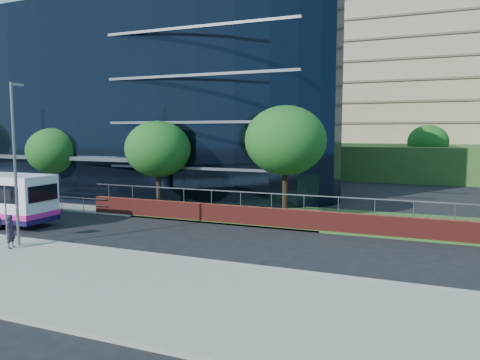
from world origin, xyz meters
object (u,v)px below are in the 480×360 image
at_px(tree_far_b, 54,151).
at_px(tree_far_c, 158,149).
at_px(tree_far_d, 286,140).
at_px(streetlight_east, 15,159).
at_px(tree_dist_e, 428,142).
at_px(pedestrian, 11,231).
at_px(street_sign, 6,202).

height_order(tree_far_b, tree_far_c, tree_far_c).
relative_size(tree_far_b, tree_far_c, 0.93).
xyz_separation_m(tree_far_b, tree_far_d, (19.00, 0.50, 0.98)).
relative_size(tree_far_d, streetlight_east, 0.93).
relative_size(tree_dist_e, streetlight_east, 0.81).
bearing_deg(tree_far_c, tree_far_d, 6.34).
distance_m(tree_far_d, pedestrian, 16.66).
bearing_deg(tree_far_c, pedestrian, -93.84).
bearing_deg(tree_far_b, pedestrian, -53.19).
distance_m(street_sign, streetlight_east, 2.80).
bearing_deg(streetlight_east, tree_far_c, 84.89).
relative_size(street_sign, tree_far_b, 0.46).
bearing_deg(street_sign, tree_far_d, 45.22).
bearing_deg(tree_far_c, streetlight_east, -95.11).
height_order(street_sign, pedestrian, street_sign).
relative_size(street_sign, tree_far_c, 0.43).
relative_size(street_sign, streetlight_east, 0.35).
bearing_deg(streetlight_east, tree_far_d, 50.60).
xyz_separation_m(street_sign, tree_dist_e, (19.50, 41.59, 2.39)).
bearing_deg(streetlight_east, tree_dist_e, 66.89).
relative_size(street_sign, tree_dist_e, 0.43).
bearing_deg(tree_dist_e, streetlight_east, -113.11).
distance_m(street_sign, tree_far_c, 11.14).
distance_m(tree_far_b, pedestrian, 15.71).
relative_size(tree_far_b, streetlight_east, 0.76).
height_order(tree_far_b, streetlight_east, streetlight_east).
bearing_deg(tree_dist_e, street_sign, -115.12).
relative_size(street_sign, pedestrian, 1.70).
height_order(tree_far_b, tree_dist_e, tree_dist_e).
bearing_deg(tree_far_d, street_sign, -134.78).
xyz_separation_m(street_sign, tree_far_b, (-7.50, 11.09, 2.06)).
xyz_separation_m(tree_far_c, streetlight_east, (-1.00, -11.17, -0.10)).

